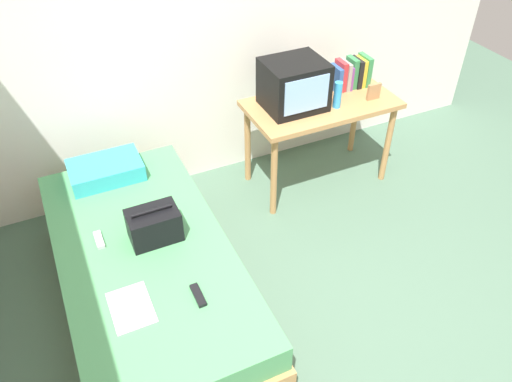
# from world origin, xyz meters

# --- Properties ---
(ground_plane) EXTENTS (8.00, 8.00, 0.00)m
(ground_plane) POSITION_xyz_m (0.00, 0.00, 0.00)
(ground_plane) COLOR #4C6B56
(wall_back) EXTENTS (5.20, 0.10, 2.60)m
(wall_back) POSITION_xyz_m (0.00, 2.00, 1.30)
(wall_back) COLOR silver
(wall_back) RESTS_ON ground
(bed) EXTENTS (1.00, 2.00, 0.52)m
(bed) POSITION_xyz_m (-0.98, 0.74, 0.26)
(bed) COLOR #B27F4C
(bed) RESTS_ON ground
(desk) EXTENTS (1.16, 0.60, 0.74)m
(desk) POSITION_xyz_m (0.65, 1.46, 0.65)
(desk) COLOR #B27F4C
(desk) RESTS_ON ground
(tv) EXTENTS (0.44, 0.39, 0.36)m
(tv) POSITION_xyz_m (0.42, 1.49, 0.92)
(tv) COLOR black
(tv) RESTS_ON desk
(water_bottle) EXTENTS (0.06, 0.06, 0.20)m
(water_bottle) POSITION_xyz_m (0.71, 1.35, 0.85)
(water_bottle) COLOR #3399DB
(water_bottle) RESTS_ON desk
(book_row) EXTENTS (0.30, 0.16, 0.24)m
(book_row) POSITION_xyz_m (0.98, 1.58, 0.86)
(book_row) COLOR #2D5699
(book_row) RESTS_ON desk
(picture_frame) EXTENTS (0.11, 0.02, 0.13)m
(picture_frame) POSITION_xyz_m (1.03, 1.33, 0.81)
(picture_frame) COLOR #9E754C
(picture_frame) RESTS_ON desk
(pillow) EXTENTS (0.49, 0.32, 0.12)m
(pillow) POSITION_xyz_m (-1.02, 1.52, 0.58)
(pillow) COLOR #33A8B7
(pillow) RESTS_ON bed
(handbag) EXTENTS (0.30, 0.20, 0.22)m
(handbag) POSITION_xyz_m (-0.88, 0.80, 0.62)
(handbag) COLOR black
(handbag) RESTS_ON bed
(magazine) EXTENTS (0.21, 0.29, 0.01)m
(magazine) POSITION_xyz_m (-1.15, 0.34, 0.53)
(magazine) COLOR white
(magazine) RESTS_ON bed
(remote_dark) EXTENTS (0.04, 0.16, 0.02)m
(remote_dark) POSITION_xyz_m (-0.80, 0.26, 0.53)
(remote_dark) COLOR black
(remote_dark) RESTS_ON bed
(remote_silver) EXTENTS (0.04, 0.14, 0.02)m
(remote_silver) POSITION_xyz_m (-1.20, 0.91, 0.53)
(remote_silver) COLOR #B7B7BC
(remote_silver) RESTS_ON bed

